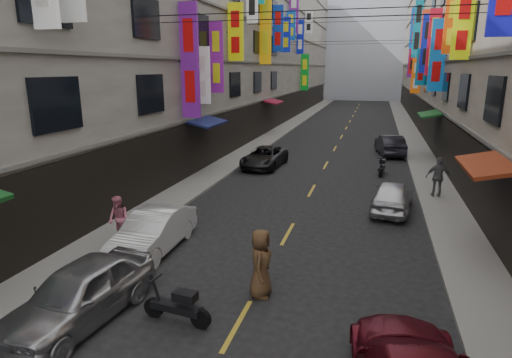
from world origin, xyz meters
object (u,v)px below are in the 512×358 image
Objects in this scene: pedestrian_rfar at (438,177)px; scooter_crossing at (178,306)px; car_left_far at (264,157)px; car_right_mid at (392,196)px; scooter_far_right at (382,167)px; car_left_mid at (153,232)px; car_left_near at (80,293)px; car_right_far at (390,145)px; pedestrian_crossing at (261,263)px; pedestrian_lfar at (119,219)px.

scooter_crossing is at bearing 57.17° from pedestrian_rfar.
car_left_far is 9.92m from car_right_mid.
scooter_far_right is 14.99m from car_left_mid.
car_right_mid reaches higher than scooter_far_right.
car_right_far is (7.58, 23.39, -0.02)m from car_left_near.
car_left_far reaches higher than scooter_far_right.
car_right_mid reaches higher than scooter_crossing.
car_left_mid is at bearing 42.15° from scooter_crossing.
car_left_near is (-2.27, -0.54, 0.28)m from scooter_crossing.
car_left_mid is (-2.61, 3.61, 0.24)m from scooter_crossing.
car_right_mid is 9.06m from pedestrian_crossing.
car_right_mid is at bearing -27.76° from pedestrian_crossing.
car_right_mid is 3.18m from pedestrian_rfar.
car_right_mid is at bearing 38.72° from car_left_mid.
car_left_far is 2.79× the size of pedestrian_lfar.
pedestrian_rfar is (9.41, -4.28, 0.43)m from car_left_far.
car_left_near reaches higher than car_right_far.
car_right_far is at bearing -82.54° from pedestrian_rfar.
car_right_far reaches higher than car_left_mid.
pedestrian_lfar is 0.86× the size of pedestrian_rfar.
pedestrian_crossing is (-3.56, -8.32, 0.28)m from car_right_mid.
car_right_far reaches higher than car_right_mid.
scooter_far_right is 6.60m from car_right_mid.
car_right_mid is 2.42× the size of pedestrian_lfar.
scooter_far_right is 0.42× the size of car_right_far.
pedestrian_lfar is (-9.14, -6.28, 0.26)m from car_right_mid.
car_left_far is at bearing 29.86° from car_right_far.
car_left_far is at bearing -27.26° from pedestrian_rfar.
scooter_far_right is at bearing -9.63° from scooter_crossing.
scooter_crossing is 2.41m from pedestrian_crossing.
car_right_far reaches higher than scooter_far_right.
car_left_mid is at bearing 12.07° from pedestrian_lfar.
car_right_far is (0.57, 6.18, 0.27)m from scooter_far_right.
car_left_mid is 13.22m from pedestrian_rfar.
car_left_near is at bearing 109.74° from scooter_crossing.
pedestrian_lfar reaches higher than car_right_far.
pedestrian_crossing reaches higher than car_left_mid.
car_right_far is at bearing -89.50° from scooter_far_right.
pedestrian_rfar is 0.99× the size of pedestrian_crossing.
pedestrian_crossing is (3.78, -14.99, 0.32)m from car_left_far.
pedestrian_lfar is at bearing 41.43° from car_right_mid.
car_left_near is (-7.02, -17.21, 0.28)m from scooter_far_right.
pedestrian_rfar reaches higher than car_right_far.
car_right_mid is 2.06× the size of pedestrian_crossing.
car_left_mid is 0.93× the size of car_left_far.
car_right_mid is at bearing 99.11° from scooter_far_right.
car_left_near is 1.03× the size of car_left_mid.
car_left_mid is 20.81m from car_right_far.
pedestrian_crossing is at bearing -0.12° from pedestrian_lfar.
car_left_near is at bearing 51.13° from pedestrian_rfar.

